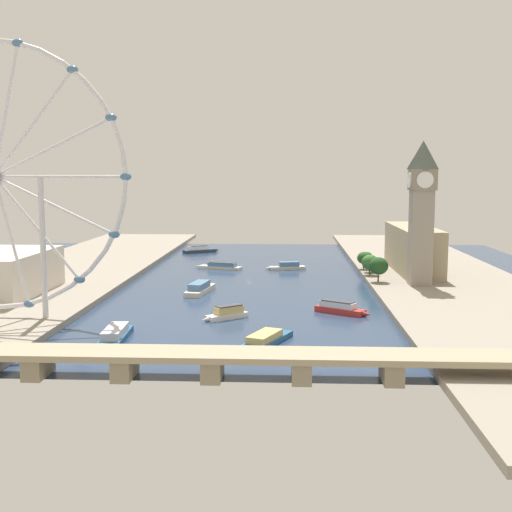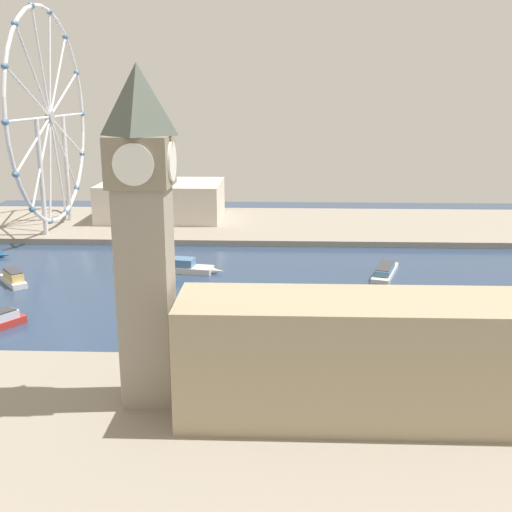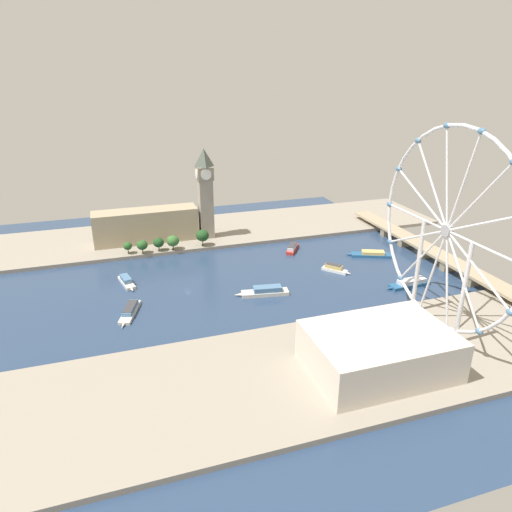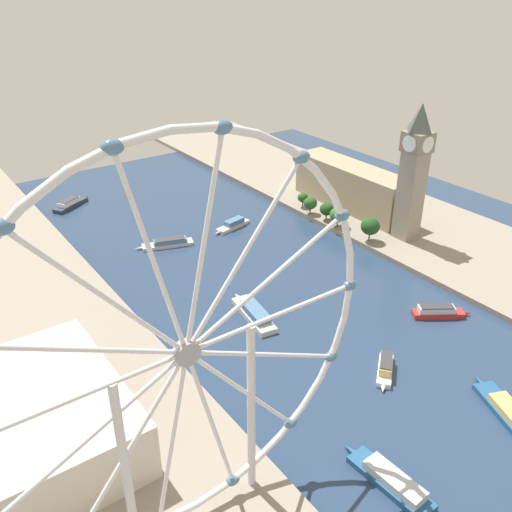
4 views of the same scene
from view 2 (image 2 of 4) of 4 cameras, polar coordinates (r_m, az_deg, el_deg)
ground_plane at (r=241.29m, az=3.11°, el=-3.12°), size 397.41×397.41×0.00m
riverbank_left at (r=136.94m, az=3.86°, el=-17.39°), size 90.00×520.00×3.00m
riverbank_right at (r=350.86m, az=2.83°, el=2.87°), size 90.00×520.00×3.00m
clock_tower at (r=141.05m, az=-10.32°, el=1.95°), size 14.41×14.41×77.77m
parliament_block at (r=142.21m, az=10.79°, el=-9.30°), size 22.00×87.58×27.83m
tree_row_embankment at (r=168.66m, az=3.48°, el=-7.34°), size 12.03×70.28×13.97m
ferris_wheel at (r=349.08m, az=-18.52°, el=11.98°), size 114.15×3.20×114.68m
riverside_hall at (r=365.17m, az=-8.69°, el=5.12°), size 47.79×69.13×21.18m
tour_boat_0 at (r=223.17m, az=13.49°, el=-4.48°), size 28.18×11.36×5.20m
tour_boat_1 at (r=266.61m, az=-7.41°, el=-0.92°), size 13.38×37.66×5.98m
tour_boat_2 at (r=265.18m, az=11.86°, el=-1.33°), size 33.98×15.95×4.53m
tour_boat_6 at (r=265.86m, az=-21.57°, el=-1.91°), size 20.05×17.40×5.93m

